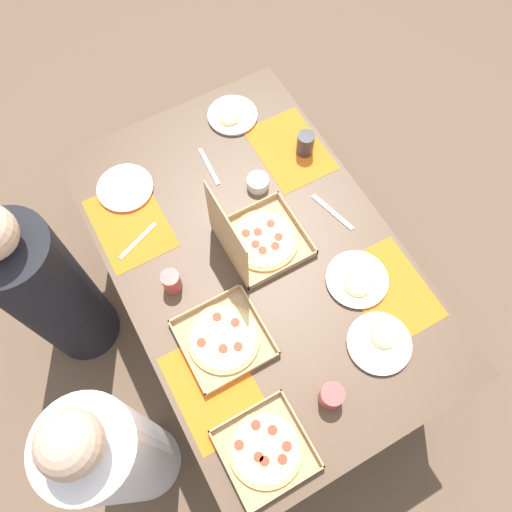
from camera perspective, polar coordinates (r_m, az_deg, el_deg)
The scene contains 22 objects.
ground_plane at distance 2.61m, azimuth -0.00°, elevation -6.79°, with size 6.00×6.00×0.00m, color brown.
dining_table at distance 2.00m, azimuth -0.00°, elevation -1.17°, with size 1.58×1.02×0.75m.
placemat_near_left at distance 1.92m, azimuth 14.69°, elevation -3.73°, with size 0.36×0.26×0.00m, color orange.
placemat_near_right at distance 2.16m, azimuth 3.80°, elevation 11.80°, with size 0.36×0.26×0.00m, color orange.
placemat_far_left at distance 1.77m, azimuth -4.69°, elevation -14.43°, with size 0.36×0.26×0.00m, color orange.
placemat_far_right at distance 2.03m, azimuth -13.87°, elevation 3.54°, with size 0.36×0.26×0.00m, color orange.
pizza_box_corner_right at distance 1.88m, azimuth 0.02°, elevation 1.87°, with size 0.29×0.30×0.33m.
pizza_box_corner_left at distance 1.79m, azimuth -3.61°, elevation -9.18°, with size 0.29×0.29×0.04m.
pizza_box_center at distance 1.73m, azimuth 1.08°, elevation -20.77°, with size 0.27×0.27×0.04m.
plate_near_right at distance 2.11m, azimuth -14.38°, elevation 7.35°, with size 0.22×0.22×0.02m.
plate_middle at distance 1.84m, azimuth 13.61°, elevation -9.38°, with size 0.23×0.23×0.03m.
plate_far_left at distance 2.25m, azimuth -2.68°, elevation 15.35°, with size 0.21×0.21×0.03m.
plate_far_right at distance 1.90m, azimuth 11.19°, elevation -2.66°, with size 0.23×0.23×0.03m.
cup_clear_right at distance 2.12m, azimuth 5.52°, elevation 12.37°, with size 0.07×0.07×0.10m, color #333338.
cup_dark at distance 1.84m, azimuth -9.40°, elevation -2.82°, with size 0.07×0.07×0.09m, color #BF4742.
cup_clear_left at distance 1.73m, azimuth 8.40°, elevation -15.18°, with size 0.08×0.08×0.09m, color #BF4742.
condiment_bowl at distance 2.04m, azimuth 0.21°, elevation 8.18°, with size 0.09×0.09×0.05m, color white.
knife_by_far_left at distance 2.02m, azimuth 8.53°, elevation 4.88°, with size 0.21×0.02×0.01m, color #B7B7BC.
fork_by_far_right at distance 2.11m, azimuth -5.26°, elevation 9.93°, with size 0.19×0.02×0.01m, color #B7B7BC.
fork_by_near_right at distance 1.99m, azimuth -13.01°, elevation 1.69°, with size 0.19×0.02×0.01m, color #B7B7BC.
diner_left_seat at distance 2.04m, azimuth -15.12°, elevation -20.69°, with size 0.32×0.32×1.13m.
diner_right_seat at distance 2.26m, azimuth -21.96°, elevation -3.82°, with size 0.32×0.32×1.15m.
Camera 1 is at (-0.69, 0.38, 2.48)m, focal length 35.86 mm.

